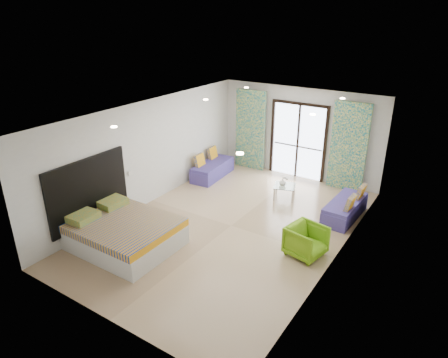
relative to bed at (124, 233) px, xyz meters
The scene contains 24 objects.
floor 2.50m from the bed, 53.32° to the left, with size 5.00×7.50×0.01m, color #A28260, non-canonical shape.
ceiling 3.44m from the bed, 53.32° to the left, with size 5.00×7.50×0.01m, color silver, non-canonical shape.
wall_back 6.01m from the bed, 75.54° to the left, with size 5.00×0.01×2.70m, color silver, non-canonical shape.
wall_front 2.53m from the bed, 50.02° to the right, with size 5.00×0.01×2.70m, color silver, non-canonical shape.
wall_left 2.46m from the bed, 117.20° to the left, with size 0.01×7.50×2.70m, color silver, non-canonical shape.
wall_right 4.57m from the bed, 26.52° to the left, with size 0.01×7.50×2.70m, color silver, non-canonical shape.
balcony_door 5.97m from the bed, 75.47° to the left, with size 1.76×0.08×2.28m.
balcony_rail 5.94m from the bed, 75.49° to the left, with size 1.52×0.03×0.04m, color #595451.
curtain_left 5.64m from the bed, 90.73° to the left, with size 1.00×0.10×2.50m, color white.
curtain_right 6.40m from the bed, 61.40° to the left, with size 1.00×0.10×2.50m, color white.
downlight_a 2.36m from the bed, 10.10° to the right, with size 0.12×0.12×0.02m, color #FFE0B2.
downlight_b 3.72m from the bed, ahead, with size 0.12×0.12×0.02m, color #FFE0B2.
downlight_c 3.81m from the bed, 88.48° to the left, with size 0.12×0.12×0.02m, color #FFE0B2.
downlight_d 4.77m from the bed, 46.04° to the left, with size 0.12×0.12×0.02m, color #FFE0B2.
downlight_e 5.52m from the bed, 89.09° to the left, with size 0.12×0.12×0.02m, color #FFE0B2.
downlight_f 6.22m from the bed, 59.99° to the left, with size 0.12×0.12×0.02m, color #FFE0B2.
headboard 1.23m from the bed, behind, with size 0.06×2.10×1.50m, color black.
switch_plate 1.76m from the bed, 128.40° to the left, with size 0.02×0.10×0.10m, color silver.
bed is the anchor object (origin of this frame).
daybed_left 4.30m from the bed, 98.51° to the left, with size 0.77×1.68×0.81m.
daybed_right 5.28m from the bed, 47.15° to the left, with size 0.69×1.62×0.79m.
coffee_table 4.47m from the bed, 65.26° to the left, with size 0.71×0.71×0.64m.
vase 4.42m from the bed, 65.68° to the left, with size 0.19×0.19×0.19m, color white.
armchair 3.87m from the bed, 27.80° to the left, with size 0.71×0.66×0.73m, color #6FAB16.
Camera 1 is at (4.39, -7.02, 4.71)m, focal length 32.00 mm.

